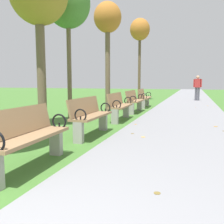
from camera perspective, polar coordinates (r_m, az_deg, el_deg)
paved_walkway at (r=18.87m, az=16.98°, el=2.85°), size 3.01×44.00×0.02m
park_bench_2 at (r=3.87m, az=-18.65°, el=-5.23°), size 0.51×1.61×0.90m
park_bench_3 at (r=5.90m, az=-5.00°, el=-0.77°), size 0.48×1.60×0.90m
park_bench_4 at (r=8.22m, az=1.69°, el=1.45°), size 0.52×1.61×0.90m
park_bench_5 at (r=10.37m, az=5.11°, el=2.58°), size 0.48×1.60×0.90m
park_bench_6 at (r=12.45m, az=7.27°, el=3.29°), size 0.53×1.62×0.90m
tree_3 at (r=8.52m, az=-9.93°, el=22.81°), size 1.37×1.37×4.41m
tree_4 at (r=10.69m, az=-1.00°, el=19.74°), size 1.11×1.11×4.42m
tree_5 at (r=17.13m, az=6.32°, el=17.67°), size 1.28×1.28×5.29m
pedestrian_walking at (r=17.39m, az=18.77°, el=5.48°), size 0.53×0.27×1.62m
scattered_leaves at (r=8.18m, az=11.15°, el=-2.01°), size 4.89×13.32×0.02m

